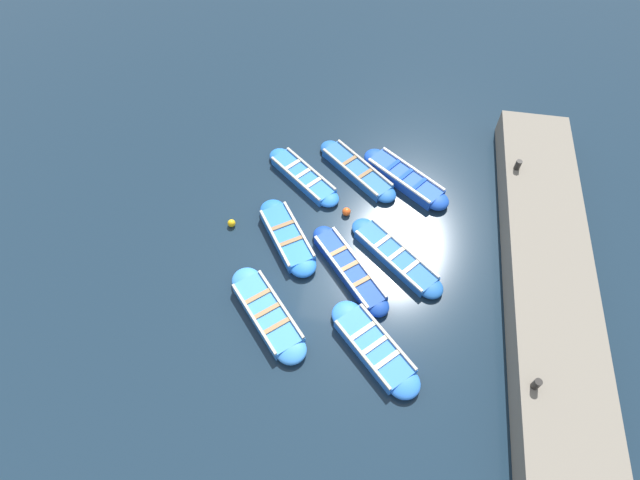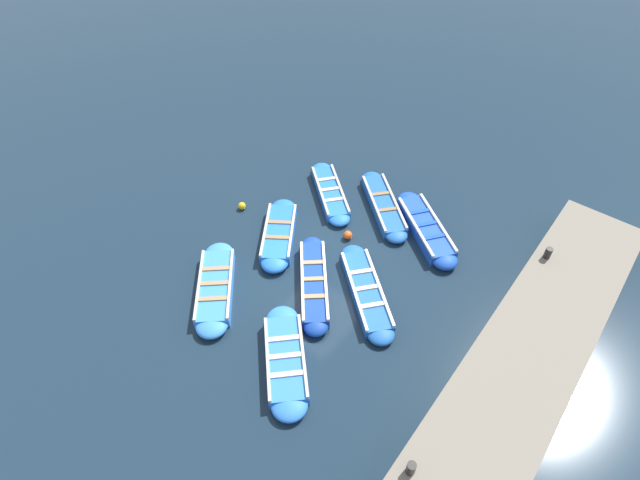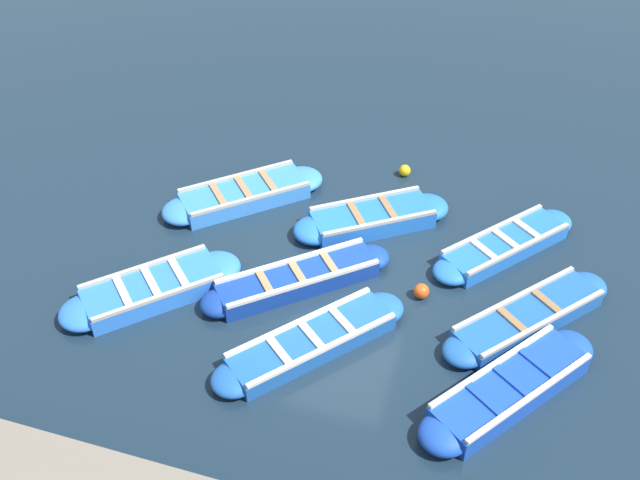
# 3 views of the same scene
# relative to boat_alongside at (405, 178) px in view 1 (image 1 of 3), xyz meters

# --- Properties ---
(ground_plane) EXTENTS (120.00, 120.00, 0.00)m
(ground_plane) POSITION_rel_boat_alongside_xyz_m (-1.87, -3.47, -0.20)
(ground_plane) COLOR #162838
(boat_alongside) EXTENTS (3.47, 2.87, 0.46)m
(boat_alongside) POSITION_rel_boat_alongside_xyz_m (0.00, 0.00, 0.00)
(boat_alongside) COLOR #1947B7
(boat_alongside) RESTS_ON ground
(boat_mid_row) EXTENTS (3.01, 3.34, 0.41)m
(boat_mid_row) POSITION_rel_boat_alongside_xyz_m (-1.47, -4.09, -0.02)
(boat_mid_row) COLOR navy
(boat_mid_row) RESTS_ON ground
(boat_outer_left) EXTENTS (3.17, 2.80, 0.37)m
(boat_outer_left) POSITION_rel_boat_alongside_xyz_m (-3.63, -0.48, -0.04)
(boat_outer_left) COLOR blue
(boat_outer_left) RESTS_ON ground
(boat_near_quay) EXTENTS (3.11, 3.11, 0.41)m
(boat_near_quay) POSITION_rel_boat_alongside_xyz_m (-0.43, -6.58, -0.02)
(boat_near_quay) COLOR blue
(boat_near_quay) RESTS_ON ground
(boat_drifting) EXTENTS (3.40, 3.04, 0.37)m
(boat_drifting) POSITION_rel_boat_alongside_xyz_m (-0.07, -3.37, -0.04)
(boat_drifting) COLOR #1E59AD
(boat_drifting) RESTS_ON ground
(boat_outer_right) EXTENTS (3.10, 3.30, 0.41)m
(boat_outer_right) POSITION_rel_boat_alongside_xyz_m (-3.66, -6.03, -0.02)
(boat_outer_right) COLOR #3884E0
(boat_outer_right) RESTS_ON ground
(boat_tucked) EXTENTS (2.64, 3.26, 0.43)m
(boat_tucked) POSITION_rel_boat_alongside_xyz_m (-3.66, -3.19, -0.01)
(boat_tucked) COLOR blue
(boat_tucked) RESTS_ON ground
(boat_stern_in) EXTENTS (3.32, 3.00, 0.38)m
(boat_stern_in) POSITION_rel_boat_alongside_xyz_m (-1.75, 0.14, -0.04)
(boat_stern_in) COLOR #1E59AD
(boat_stern_in) RESTS_ON ground
(quay_wall) EXTENTS (2.44, 13.59, 0.97)m
(quay_wall) POSITION_rel_boat_alongside_xyz_m (4.54, -3.47, 0.29)
(quay_wall) COLOR slate
(quay_wall) RESTS_ON ground
(bollard_north) EXTENTS (0.20, 0.20, 0.35)m
(bollard_north) POSITION_rel_boat_alongside_xyz_m (3.67, -7.30, 0.95)
(bollard_north) COLOR black
(bollard_north) RESTS_ON quay_wall
(bollard_mid_north) EXTENTS (0.20, 0.20, 0.35)m
(bollard_mid_north) POSITION_rel_boat_alongside_xyz_m (3.67, 0.37, 0.95)
(bollard_mid_north) COLOR black
(bollard_mid_north) RESTS_ON quay_wall
(buoy_orange_near) EXTENTS (0.26, 0.26, 0.26)m
(buoy_orange_near) POSITION_rel_boat_alongside_xyz_m (-5.63, -2.92, -0.07)
(buoy_orange_near) COLOR #EAB214
(buoy_orange_near) RESTS_ON ground
(buoy_yellow_far) EXTENTS (0.29, 0.29, 0.29)m
(buoy_yellow_far) POSITION_rel_boat_alongside_xyz_m (-1.87, -1.81, -0.05)
(buoy_yellow_far) COLOR #E05119
(buoy_yellow_far) RESTS_ON ground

